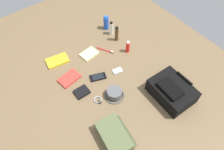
# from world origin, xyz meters

# --- Properties ---
(ground_plane) EXTENTS (2.64, 2.02, 0.02)m
(ground_plane) POSITION_xyz_m (0.00, 0.00, -0.01)
(ground_plane) COLOR brown
(ground_plane) RESTS_ON ground
(backpack) EXTENTS (0.34, 0.26, 0.15)m
(backpack) POSITION_xyz_m (0.41, 0.26, 0.07)
(backpack) COLOR black
(backpack) RESTS_ON ground_plane
(toiletry_pouch) EXTENTS (0.28, 0.23, 0.09)m
(toiletry_pouch) POSITION_xyz_m (0.42, -0.30, 0.04)
(toiletry_pouch) COLOR #56603D
(toiletry_pouch) RESTS_ON ground_plane
(bucket_hat) EXTENTS (0.16, 0.16, 0.07)m
(bucket_hat) POSITION_xyz_m (0.15, -0.09, 0.03)
(bucket_hat) COLOR #575757
(bucket_hat) RESTS_ON ground_plane
(deodorant_spray) EXTENTS (0.05, 0.05, 0.14)m
(deodorant_spray) POSITION_xyz_m (-0.52, 0.32, 0.07)
(deodorant_spray) COLOR blue
(deodorant_spray) RESTS_ON ground_plane
(toothpaste_tube) EXTENTS (0.04, 0.04, 0.14)m
(toothpaste_tube) POSITION_xyz_m (-0.43, 0.32, 0.07)
(toothpaste_tube) COLOR white
(toothpaste_tube) RESTS_ON ground_plane
(cologne_bottle) EXTENTS (0.03, 0.03, 0.16)m
(cologne_bottle) POSITION_xyz_m (-0.33, 0.31, 0.08)
(cologne_bottle) COLOR #473319
(cologne_bottle) RESTS_ON ground_plane
(sunscreen_spray) EXTENTS (0.03, 0.03, 0.12)m
(sunscreen_spray) POSITION_xyz_m (-0.15, 0.29, 0.06)
(sunscreen_spray) COLOR red
(sunscreen_spray) RESTS_ON ground_plane
(paperback_novel) EXTENTS (0.14, 0.20, 0.02)m
(paperback_novel) POSITION_xyz_m (-0.43, -0.27, 0.01)
(paperback_novel) COLOR yellow
(paperback_novel) RESTS_ON ground_plane
(travel_guidebook) EXTENTS (0.14, 0.19, 0.02)m
(travel_guidebook) POSITION_xyz_m (-0.20, -0.29, 0.01)
(travel_guidebook) COLOR red
(travel_guidebook) RESTS_ON ground_plane
(cell_phone) EXTENTS (0.11, 0.15, 0.01)m
(cell_phone) POSITION_xyz_m (-0.07, -0.09, 0.01)
(cell_phone) COLOR black
(cell_phone) RESTS_ON ground_plane
(media_player) EXTENTS (0.07, 0.09, 0.01)m
(media_player) POSITION_xyz_m (-0.03, 0.08, 0.01)
(media_player) COLOR #B7B7BC
(media_player) RESTS_ON ground_plane
(wristwatch) EXTENTS (0.07, 0.06, 0.01)m
(wristwatch) POSITION_xyz_m (0.10, -0.22, 0.01)
(wristwatch) COLOR #99999E
(wristwatch) RESTS_ON ground_plane
(toothbrush) EXTENTS (0.15, 0.09, 0.02)m
(toothbrush) POSITION_xyz_m (-0.27, 0.14, 0.01)
(toothbrush) COLOR red
(toothbrush) RESTS_ON ground_plane
(wallet) EXTENTS (0.09, 0.11, 0.02)m
(wallet) POSITION_xyz_m (-0.03, -0.28, 0.01)
(wallet) COLOR black
(wallet) RESTS_ON ground_plane
(notepad) EXTENTS (0.13, 0.16, 0.02)m
(notepad) POSITION_xyz_m (-0.33, -0.01, 0.01)
(notepad) COLOR beige
(notepad) RESTS_ON ground_plane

